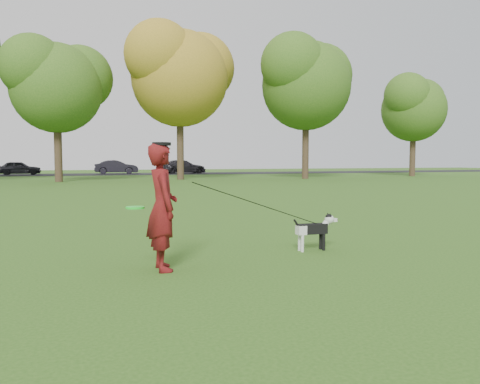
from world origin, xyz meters
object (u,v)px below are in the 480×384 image
object	(u,v)px
man	(162,207)
car_right	(183,167)
car_left	(19,168)
car_mid	(117,167)
dog	(315,228)

from	to	relation	value
man	car_right	xyz separation A→B (m)	(8.20, 40.29, -0.13)
car_left	car_right	xyz separation A→B (m)	(14.98, 0.00, 0.04)
car_left	car_mid	world-z (taller)	car_mid
dog	man	bearing A→B (deg)	-167.32
dog	car_right	xyz separation A→B (m)	(5.74, 39.73, 0.33)
dog	car_mid	world-z (taller)	car_mid
man	car_right	bearing A→B (deg)	-15.09
dog	car_left	bearing A→B (deg)	103.09
car_left	man	bearing A→B (deg)	-172.81
car_left	car_mid	size ratio (longest dim) A/B	0.91
man	car_mid	world-z (taller)	man
car_mid	car_right	bearing A→B (deg)	-86.19
dog	car_left	distance (m)	40.79
dog	car_left	size ratio (longest dim) A/B	0.21
car_left	car_right	distance (m)	14.98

